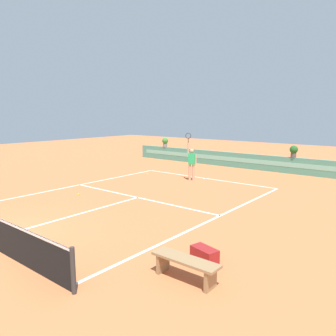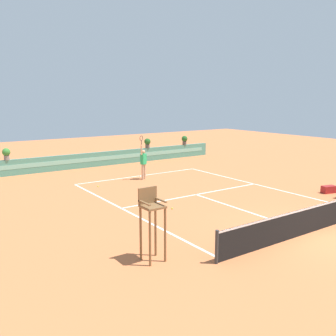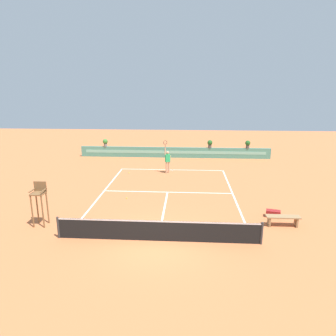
% 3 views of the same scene
% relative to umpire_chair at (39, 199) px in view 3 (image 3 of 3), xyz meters
% --- Properties ---
extents(ground_plane, '(60.00, 60.00, 0.00)m').
position_rel_umpire_chair_xyz_m(ground_plane, '(5.79, 4.74, -1.34)').
color(ground_plane, '#C66B3D').
extents(court_lines, '(8.32, 11.94, 0.01)m').
position_rel_umpire_chair_xyz_m(court_lines, '(5.79, 5.45, -1.34)').
color(court_lines, white).
rests_on(court_lines, ground).
extents(net, '(8.92, 0.10, 1.00)m').
position_rel_umpire_chair_xyz_m(net, '(5.79, -1.26, -0.83)').
color(net, '#333333').
rests_on(net, ground).
extents(back_wall_barrier, '(18.00, 0.21, 1.00)m').
position_rel_umpire_chair_xyz_m(back_wall_barrier, '(5.79, 15.12, -0.84)').
color(back_wall_barrier, '#4C8E7A').
rests_on(back_wall_barrier, ground).
extents(umpire_chair, '(0.60, 0.60, 2.14)m').
position_rel_umpire_chair_xyz_m(umpire_chair, '(0.00, 0.00, 0.00)').
color(umpire_chair, brown).
rests_on(umpire_chair, ground).
extents(bench_courtside, '(1.60, 0.44, 0.51)m').
position_rel_umpire_chair_xyz_m(bench_courtside, '(11.64, 0.60, -0.97)').
color(bench_courtside, '#99754C').
rests_on(bench_courtside, ground).
extents(gear_bag, '(0.77, 0.52, 0.36)m').
position_rel_umpire_chair_xyz_m(gear_bag, '(11.47, 1.64, -1.16)').
color(gear_bag, maroon).
rests_on(gear_bag, ground).
extents(tennis_player, '(0.57, 0.36, 2.58)m').
position_rel_umpire_chair_xyz_m(tennis_player, '(5.49, 9.65, -0.29)').
color(tennis_player, tan).
rests_on(tennis_player, ground).
extents(tennis_ball_near_baseline, '(0.07, 0.07, 0.07)m').
position_rel_umpire_chair_xyz_m(tennis_ball_near_baseline, '(2.49, 9.38, -1.31)').
color(tennis_ball_near_baseline, '#CCE033').
rests_on(tennis_ball_near_baseline, ground).
extents(tennis_ball_mid_court, '(0.07, 0.07, 0.07)m').
position_rel_umpire_chair_xyz_m(tennis_ball_mid_court, '(3.41, 3.80, -1.31)').
color(tennis_ball_mid_court, '#CCE033').
rests_on(tennis_ball_mid_court, ground).
extents(potted_plant_right, '(0.48, 0.48, 0.72)m').
position_rel_umpire_chair_xyz_m(potted_plant_right, '(9.12, 15.13, 0.07)').
color(potted_plant_right, '#514C47').
rests_on(potted_plant_right, back_wall_barrier).
extents(potted_plant_far_left, '(0.48, 0.48, 0.72)m').
position_rel_umpire_chair_xyz_m(potted_plant_far_left, '(-0.85, 15.13, 0.07)').
color(potted_plant_far_left, gray).
rests_on(potted_plant_far_left, back_wall_barrier).
extents(potted_plant_far_right, '(0.48, 0.48, 0.72)m').
position_rel_umpire_chair_xyz_m(potted_plant_far_right, '(12.62, 15.13, 0.07)').
color(potted_plant_far_right, '#514C47').
rests_on(potted_plant_far_right, back_wall_barrier).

